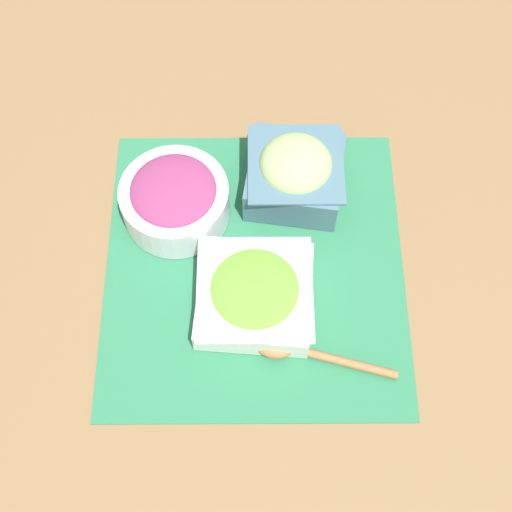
{
  "coord_description": "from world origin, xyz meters",
  "views": [
    {
      "loc": [
        -0.44,
        0.0,
        0.9
      ],
      "look_at": [
        0.0,
        0.0,
        0.03
      ],
      "focal_mm": 50.0,
      "sensor_mm": 36.0,
      "label": 1
    }
  ],
  "objects_px": {
    "lettuce_bowl": "(256,294)",
    "wooden_spoon": "(292,347)",
    "cucumber_bowl": "(296,172)",
    "onion_bowl": "(176,198)"
  },
  "relations": [
    {
      "from": "wooden_spoon",
      "to": "cucumber_bowl",
      "type": "bearing_deg",
      "value": -2.75
    },
    {
      "from": "onion_bowl",
      "to": "wooden_spoon",
      "type": "relative_size",
      "value": 0.79
    },
    {
      "from": "cucumber_bowl",
      "to": "onion_bowl",
      "type": "bearing_deg",
      "value": 103.67
    },
    {
      "from": "lettuce_bowl",
      "to": "onion_bowl",
      "type": "bearing_deg",
      "value": 38.13
    },
    {
      "from": "cucumber_bowl",
      "to": "onion_bowl",
      "type": "xyz_separation_m",
      "value": [
        -0.04,
        0.17,
        -0.0
      ]
    },
    {
      "from": "lettuce_bowl",
      "to": "cucumber_bowl",
      "type": "relative_size",
      "value": 1.07
    },
    {
      "from": "cucumber_bowl",
      "to": "wooden_spoon",
      "type": "distance_m",
      "value": 0.26
    },
    {
      "from": "lettuce_bowl",
      "to": "wooden_spoon",
      "type": "distance_m",
      "value": 0.08
    },
    {
      "from": "cucumber_bowl",
      "to": "wooden_spoon",
      "type": "relative_size",
      "value": 0.77
    },
    {
      "from": "lettuce_bowl",
      "to": "cucumber_bowl",
      "type": "bearing_deg",
      "value": -17.52
    }
  ]
}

